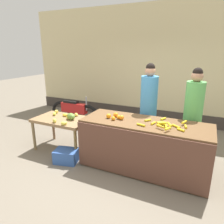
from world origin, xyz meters
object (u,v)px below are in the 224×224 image
at_px(vendor_woman_blue_shirt, 148,109).
at_px(vendor_woman_green_shirt, 192,116).
at_px(parked_motorcycle, 74,111).
at_px(produce_sack, 111,132).
at_px(produce_crate, 66,156).

distance_m(vendor_woman_blue_shirt, vendor_woman_green_shirt, 0.86).
bearing_deg(parked_motorcycle, vendor_woman_blue_shirt, -17.41).
height_order(vendor_woman_green_shirt, produce_sack, vendor_woman_green_shirt).
bearing_deg(parked_motorcycle, produce_crate, -59.57).
relative_size(vendor_woman_green_shirt, parked_motorcycle, 1.14).
distance_m(vendor_woman_green_shirt, produce_crate, 2.56).
height_order(vendor_woman_green_shirt, produce_crate, vendor_woman_green_shirt).
xyz_separation_m(parked_motorcycle, produce_sack, (1.53, -0.73, -0.11)).
xyz_separation_m(produce_crate, produce_sack, (0.45, 1.12, 0.16)).
height_order(vendor_woman_blue_shirt, parked_motorcycle, vendor_woman_blue_shirt).
bearing_deg(vendor_woman_green_shirt, produce_sack, -179.94).
distance_m(vendor_woman_blue_shirt, produce_sack, 1.09).
relative_size(produce_crate, produce_sack, 0.77).
xyz_separation_m(vendor_woman_green_shirt, produce_crate, (-2.16, -1.12, -0.79)).
bearing_deg(produce_crate, vendor_woman_blue_shirt, 40.11).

